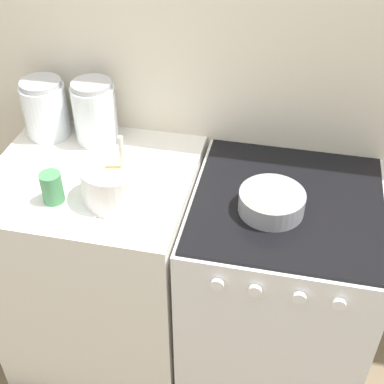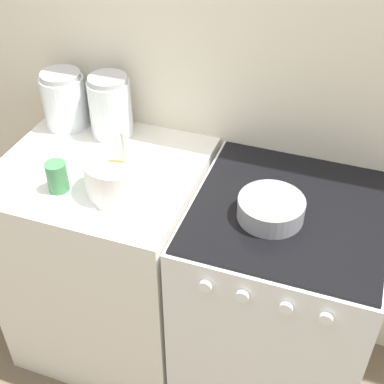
{
  "view_description": "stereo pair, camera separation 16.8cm",
  "coord_description": "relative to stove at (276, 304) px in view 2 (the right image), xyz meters",
  "views": [
    {
      "loc": [
        0.31,
        -1.05,
        2.04
      ],
      "look_at": [
        0.03,
        0.24,
        0.98
      ],
      "focal_mm": 50.0,
      "sensor_mm": 36.0,
      "label": 1
    },
    {
      "loc": [
        0.47,
        -1.0,
        2.04
      ],
      "look_at": [
        0.03,
        0.24,
        0.98
      ],
      "focal_mm": 50.0,
      "sensor_mm": 36.0,
      "label": 2
    }
  ],
  "objects": [
    {
      "name": "storage_jar_middle",
      "position": [
        -0.73,
        0.22,
        0.57
      ],
      "size": [
        0.16,
        0.16,
        0.24
      ],
      "color": "silver",
      "rests_on": "countertop_cabinet"
    },
    {
      "name": "stove",
      "position": [
        0.0,
        0.0,
        0.0
      ],
      "size": [
        0.63,
        0.66,
        0.93
      ],
      "color": "silver",
      "rests_on": "ground_plane"
    },
    {
      "name": "countertop_cabinet",
      "position": [
        -0.68,
        0.0,
        0.0
      ],
      "size": [
        0.71,
        0.64,
        0.93
      ],
      "color": "silver",
      "rests_on": "ground_plane"
    },
    {
      "name": "baking_pan",
      "position": [
        -0.05,
        -0.06,
        0.5
      ],
      "size": [
        0.21,
        0.21,
        0.07
      ],
      "color": "gray",
      "rests_on": "stove"
    },
    {
      "name": "wall_back",
      "position": [
        -0.33,
        0.34,
        0.73
      ],
      "size": [
        4.41,
        0.05,
        2.4
      ],
      "color": "beige",
      "rests_on": "ground_plane"
    },
    {
      "name": "storage_jar_left",
      "position": [
        -0.92,
        0.22,
        0.56
      ],
      "size": [
        0.17,
        0.17,
        0.22
      ],
      "color": "silver",
      "rests_on": "countertop_cabinet"
    },
    {
      "name": "tin_can",
      "position": [
        -0.74,
        -0.16,
        0.52
      ],
      "size": [
        0.07,
        0.07,
        0.11
      ],
      "color": "#3F7F4C",
      "rests_on": "countertop_cabinet"
    },
    {
      "name": "mixing_bowl",
      "position": [
        -0.55,
        -0.1,
        0.54
      ],
      "size": [
        0.21,
        0.21,
        0.24
      ],
      "color": "white",
      "rests_on": "countertop_cabinet"
    },
    {
      "name": "recipe_page",
      "position": [
        -0.69,
        -0.18,
        0.47
      ],
      "size": [
        0.27,
        0.24,
        0.01
      ],
      "color": "white",
      "rests_on": "countertop_cabinet"
    }
  ]
}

